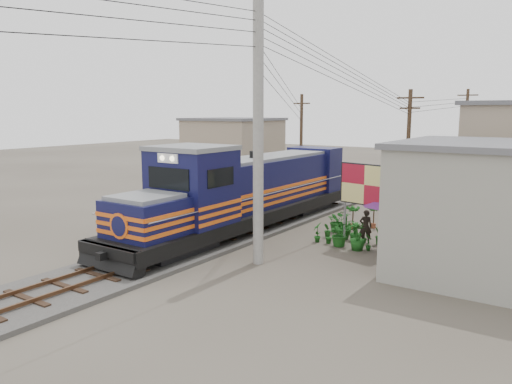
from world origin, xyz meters
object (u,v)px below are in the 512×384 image
Objects in this scene: market_umbrella at (389,200)px; billboard at (365,187)px; vendor at (366,226)px; locomotive at (246,193)px.

billboard is at bearing -157.48° from market_umbrella.
vendor is (-0.36, 1.17, -1.93)m from billboard.
vendor is at bearing 9.35° from locomotive.
locomotive reaches higher than billboard.
locomotive is 6.18m from billboard.
billboard is (6.11, -0.22, 0.86)m from locomotive.
vendor is at bearing 119.54° from billboard.
billboard is 1.11m from market_umbrella.
billboard is 2.28m from vendor.
billboard reaches higher than vendor.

